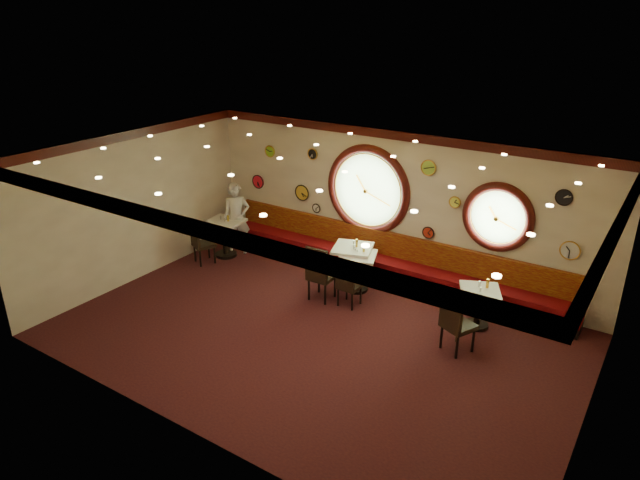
# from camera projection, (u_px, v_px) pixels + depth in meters

# --- Properties ---
(floor) EXTENTS (9.00, 6.00, 0.00)m
(floor) POSITION_uv_depth(u_px,v_px,m) (313.00, 336.00, 10.25)
(floor) COLOR #321017
(floor) RESTS_ON ground
(ceiling) EXTENTS (9.00, 6.00, 0.02)m
(ceiling) POSITION_uv_depth(u_px,v_px,m) (312.00, 162.00, 9.03)
(ceiling) COLOR gold
(ceiling) RESTS_ON wall_back
(wall_back) EXTENTS (9.00, 0.02, 3.20)m
(wall_back) POSITION_uv_depth(u_px,v_px,m) (393.00, 206.00, 11.95)
(wall_back) COLOR beige
(wall_back) RESTS_ON floor
(wall_front) EXTENTS (9.00, 0.02, 3.20)m
(wall_front) POSITION_uv_depth(u_px,v_px,m) (182.00, 333.00, 7.32)
(wall_front) COLOR beige
(wall_front) RESTS_ON floor
(wall_left) EXTENTS (0.02, 6.00, 3.20)m
(wall_left) POSITION_uv_depth(u_px,v_px,m) (135.00, 206.00, 11.93)
(wall_left) COLOR beige
(wall_left) RESTS_ON floor
(wall_right) EXTENTS (0.02, 6.00, 3.20)m
(wall_right) POSITION_uv_depth(u_px,v_px,m) (601.00, 332.00, 7.35)
(wall_right) COLOR beige
(wall_right) RESTS_ON floor
(molding_back) EXTENTS (9.00, 0.10, 0.18)m
(molding_back) POSITION_uv_depth(u_px,v_px,m) (395.00, 135.00, 11.34)
(molding_back) COLOR #390C0A
(molding_back) RESTS_ON wall_back
(molding_front) EXTENTS (9.00, 0.10, 0.18)m
(molding_front) POSITION_uv_depth(u_px,v_px,m) (173.00, 222.00, 6.79)
(molding_front) COLOR #390C0A
(molding_front) RESTS_ON wall_back
(molding_left) EXTENTS (0.10, 6.00, 0.18)m
(molding_left) POSITION_uv_depth(u_px,v_px,m) (127.00, 135.00, 11.33)
(molding_left) COLOR #390C0A
(molding_left) RESTS_ON wall_back
(molding_right) EXTENTS (0.10, 6.00, 0.18)m
(molding_right) POSITION_uv_depth(u_px,v_px,m) (621.00, 222.00, 6.80)
(molding_right) COLOR #390C0A
(molding_right) RESTS_ON wall_back
(banquette_base) EXTENTS (8.00, 0.55, 0.20)m
(banquette_base) POSITION_uv_depth(u_px,v_px,m) (384.00, 275.00, 12.31)
(banquette_base) COLOR black
(banquette_base) RESTS_ON floor
(banquette_seat) EXTENTS (8.00, 0.55, 0.30)m
(banquette_seat) POSITION_uv_depth(u_px,v_px,m) (384.00, 265.00, 12.21)
(banquette_seat) COLOR #5A070C
(banquette_seat) RESTS_ON banquette_base
(banquette_back) EXTENTS (8.00, 0.10, 0.55)m
(banquette_back) POSITION_uv_depth(u_px,v_px,m) (390.00, 244.00, 12.23)
(banquette_back) COLOR #660A08
(banquette_back) RESTS_ON wall_back
(porthole_left_glass) EXTENTS (1.66, 0.02, 1.66)m
(porthole_left_glass) POSITION_uv_depth(u_px,v_px,m) (368.00, 190.00, 12.16)
(porthole_left_glass) COLOR #90C073
(porthole_left_glass) RESTS_ON wall_back
(porthole_left_frame) EXTENTS (1.98, 0.18, 1.98)m
(porthole_left_frame) POSITION_uv_depth(u_px,v_px,m) (368.00, 190.00, 12.15)
(porthole_left_frame) COLOR #390C0A
(porthole_left_frame) RESTS_ON wall_back
(porthole_left_ring) EXTENTS (1.61, 0.03, 1.61)m
(porthole_left_ring) POSITION_uv_depth(u_px,v_px,m) (367.00, 191.00, 12.12)
(porthole_left_ring) COLOR gold
(porthole_left_ring) RESTS_ON wall_back
(porthole_right_glass) EXTENTS (1.10, 0.02, 1.10)m
(porthole_right_glass) POSITION_uv_depth(u_px,v_px,m) (498.00, 217.00, 10.75)
(porthole_right_glass) COLOR #90C073
(porthole_right_glass) RESTS_ON wall_back
(porthole_right_frame) EXTENTS (1.38, 0.18, 1.38)m
(porthole_right_frame) POSITION_uv_depth(u_px,v_px,m) (498.00, 217.00, 10.74)
(porthole_right_frame) COLOR #390C0A
(porthole_right_frame) RESTS_ON wall_back
(porthole_right_ring) EXTENTS (1.09, 0.03, 1.09)m
(porthole_right_ring) POSITION_uv_depth(u_px,v_px,m) (497.00, 218.00, 10.72)
(porthole_right_ring) COLOR gold
(porthole_right_ring) RESTS_ON wall_back
(wall_clock_0) EXTENTS (0.22, 0.03, 0.22)m
(wall_clock_0) POSITION_uv_depth(u_px,v_px,m) (455.00, 202.00, 11.10)
(wall_clock_0) COLOR #EAEC4E
(wall_clock_0) RESTS_ON wall_back
(wall_clock_1) EXTENTS (0.36, 0.03, 0.36)m
(wall_clock_1) POSITION_uv_depth(u_px,v_px,m) (302.00, 193.00, 13.13)
(wall_clock_1) COLOR gold
(wall_clock_1) RESTS_ON wall_back
(wall_clock_2) EXTENTS (0.24, 0.03, 0.24)m
(wall_clock_2) POSITION_uv_depth(u_px,v_px,m) (313.00, 154.00, 12.61)
(wall_clock_2) COLOR black
(wall_clock_2) RESTS_ON wall_back
(wall_clock_3) EXTENTS (0.34, 0.03, 0.34)m
(wall_clock_3) POSITION_uv_depth(u_px,v_px,m) (570.00, 250.00, 10.17)
(wall_clock_3) COLOR silver
(wall_clock_3) RESTS_ON wall_back
(wall_clock_4) EXTENTS (0.24, 0.03, 0.24)m
(wall_clock_4) POSITION_uv_depth(u_px,v_px,m) (428.00, 233.00, 11.64)
(wall_clock_4) COLOR red
(wall_clock_4) RESTS_ON wall_back
(wall_clock_5) EXTENTS (0.30, 0.03, 0.30)m
(wall_clock_5) POSITION_uv_depth(u_px,v_px,m) (429.00, 168.00, 11.18)
(wall_clock_5) COLOR #9BC83E
(wall_clock_5) RESTS_ON wall_back
(wall_clock_6) EXTENTS (0.32, 0.03, 0.32)m
(wall_clock_6) POSITION_uv_depth(u_px,v_px,m) (258.00, 182.00, 13.77)
(wall_clock_6) COLOR red
(wall_clock_6) RESTS_ON wall_back
(wall_clock_7) EXTENTS (0.28, 0.03, 0.28)m
(wall_clock_7) POSITION_uv_depth(u_px,v_px,m) (564.00, 197.00, 9.93)
(wall_clock_7) COLOR black
(wall_clock_7) RESTS_ON wall_back
(wall_clock_8) EXTENTS (0.20, 0.03, 0.20)m
(wall_clock_8) POSITION_uv_depth(u_px,v_px,m) (317.00, 208.00, 13.04)
(wall_clock_8) COLOR silver
(wall_clock_8) RESTS_ON wall_back
(wall_clock_9) EXTENTS (0.26, 0.03, 0.26)m
(wall_clock_9) POSITION_uv_depth(u_px,v_px,m) (270.00, 151.00, 13.26)
(wall_clock_9) COLOR #85CA28
(wall_clock_9) RESTS_ON wall_back
(table_a) EXTENTS (0.89, 0.89, 0.88)m
(table_a) POSITION_uv_depth(u_px,v_px,m) (225.00, 234.00, 13.31)
(table_a) COLOR black
(table_a) RESTS_ON floor
(table_b) EXTENTS (0.99, 0.99, 0.86)m
(table_b) POSITION_uv_depth(u_px,v_px,m) (352.00, 261.00, 11.92)
(table_b) COLOR black
(table_b) RESTS_ON floor
(table_c) EXTENTS (0.94, 0.94, 0.81)m
(table_c) POSITION_uv_depth(u_px,v_px,m) (357.00, 268.00, 11.70)
(table_c) COLOR black
(table_c) RESTS_ON floor
(table_d) EXTENTS (0.92, 0.92, 0.76)m
(table_d) POSITION_uv_depth(u_px,v_px,m) (479.00, 303.00, 10.37)
(table_d) COLOR black
(table_d) RESTS_ON floor
(chair_a) EXTENTS (0.58, 0.58, 0.65)m
(chair_a) POSITION_uv_depth(u_px,v_px,m) (199.00, 239.00, 12.90)
(chair_a) COLOR black
(chair_a) RESTS_ON floor
(chair_b) EXTENTS (0.50, 0.50, 0.72)m
(chair_b) POSITION_uv_depth(u_px,v_px,m) (319.00, 270.00, 11.22)
(chair_b) COLOR black
(chair_b) RESTS_ON floor
(chair_c) EXTENTS (0.42, 0.42, 0.61)m
(chair_c) POSITION_uv_depth(u_px,v_px,m) (347.00, 281.00, 11.02)
(chair_c) COLOR black
(chair_c) RESTS_ON floor
(chair_d) EXTENTS (0.64, 0.64, 0.71)m
(chair_d) POSITION_uv_depth(u_px,v_px,m) (455.00, 318.00, 9.53)
(chair_d) COLOR black
(chair_d) RESTS_ON floor
(condiment_a_salt) EXTENTS (0.03, 0.03, 0.09)m
(condiment_a_salt) POSITION_uv_depth(u_px,v_px,m) (221.00, 218.00, 13.26)
(condiment_a_salt) COLOR silver
(condiment_a_salt) RESTS_ON table_a
(condiment_b_salt) EXTENTS (0.04, 0.04, 0.10)m
(condiment_b_salt) POSITION_uv_depth(u_px,v_px,m) (354.00, 243.00, 11.88)
(condiment_b_salt) COLOR #BAB9BE
(condiment_b_salt) RESTS_ON table_b
(condiment_c_salt) EXTENTS (0.03, 0.03, 0.09)m
(condiment_c_salt) POSITION_uv_depth(u_px,v_px,m) (355.00, 251.00, 11.64)
(condiment_c_salt) COLOR silver
(condiment_c_salt) RESTS_ON table_c
(condiment_d_salt) EXTENTS (0.04, 0.04, 0.11)m
(condiment_d_salt) POSITION_uv_depth(u_px,v_px,m) (479.00, 284.00, 10.35)
(condiment_d_salt) COLOR #B9B9BD
(condiment_d_salt) RESTS_ON table_d
(condiment_a_pepper) EXTENTS (0.03, 0.03, 0.09)m
(condiment_a_pepper) POSITION_uv_depth(u_px,v_px,m) (225.00, 220.00, 13.12)
(condiment_a_pepper) COLOR silver
(condiment_a_pepper) RESTS_ON table_a
(condiment_b_pepper) EXTENTS (0.04, 0.04, 0.10)m
(condiment_b_pepper) POSITION_uv_depth(u_px,v_px,m) (354.00, 247.00, 11.68)
(condiment_b_pepper) COLOR silver
(condiment_b_pepper) RESTS_ON table_b
(condiment_c_pepper) EXTENTS (0.03, 0.03, 0.09)m
(condiment_c_pepper) POSITION_uv_depth(u_px,v_px,m) (357.00, 252.00, 11.59)
(condiment_c_pepper) COLOR #BCBDC1
(condiment_c_pepper) RESTS_ON table_c
(condiment_d_pepper) EXTENTS (0.03, 0.03, 0.09)m
(condiment_d_pepper) POSITION_uv_depth(u_px,v_px,m) (480.00, 289.00, 10.17)
(condiment_d_pepper) COLOR silver
(condiment_d_pepper) RESTS_ON table_d
(condiment_a_bottle) EXTENTS (0.04, 0.04, 0.14)m
(condiment_a_bottle) POSITION_uv_depth(u_px,v_px,m) (228.00, 218.00, 13.14)
(condiment_a_bottle) COLOR yellow
(condiment_a_bottle) RESTS_ON table_a
(condiment_b_bottle) EXTENTS (0.05, 0.05, 0.17)m
(condiment_b_bottle) POSITION_uv_depth(u_px,v_px,m) (357.00, 243.00, 11.78)
(condiment_b_bottle) COLOR gold
(condiment_b_bottle) RESTS_ON table_b
(condiment_c_bottle) EXTENTS (0.05, 0.05, 0.16)m
(condiment_c_bottle) POSITION_uv_depth(u_px,v_px,m) (364.00, 251.00, 11.57)
(condiment_c_bottle) COLOR gold
(condiment_c_bottle) RESTS_ON table_c
(condiment_d_bottle) EXTENTS (0.05, 0.05, 0.17)m
(condiment_d_bottle) POSITION_uv_depth(u_px,v_px,m) (488.00, 283.00, 10.30)
(condiment_d_bottle) COLOR gold
(condiment_d_bottle) RESTS_ON table_d
(waiter) EXTENTS (0.73, 0.74, 1.72)m
(waiter) POSITION_uv_depth(u_px,v_px,m) (237.00, 219.00, 13.37)
(waiter) COLOR silver
(waiter) RESTS_ON floor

